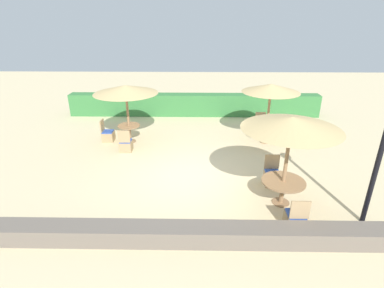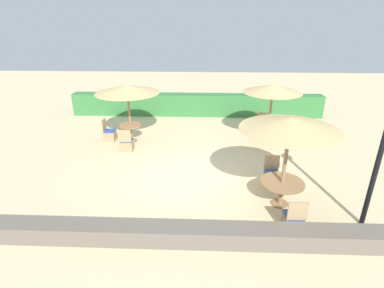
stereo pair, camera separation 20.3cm
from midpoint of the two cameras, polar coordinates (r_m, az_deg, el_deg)
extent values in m
plane|color=beige|center=(9.94, -0.65, -6.14)|extent=(40.00, 40.00, 0.00)
cube|color=#387A3D|center=(15.89, 0.03, 7.48)|extent=(13.00, 0.70, 1.13)
cube|color=#6B6056|center=(7.23, -1.40, -16.82)|extent=(10.00, 0.56, 0.44)
cylinder|color=black|center=(8.33, 31.02, -4.26)|extent=(0.12, 0.12, 3.00)
cylinder|color=#93704C|center=(8.36, 16.79, -3.63)|extent=(0.10, 0.10, 2.48)
cone|color=tan|center=(7.93, 17.74, 3.86)|extent=(2.56, 2.56, 0.32)
cylinder|color=#93704C|center=(8.96, 15.88, -10.63)|extent=(0.48, 0.48, 0.03)
cylinder|color=#93704C|center=(8.79, 16.11, -8.89)|extent=(0.12, 0.12, 0.67)
cylinder|color=#93704C|center=(8.61, 16.37, -6.88)|extent=(1.19, 1.19, 0.04)
cube|color=tan|center=(9.70, 14.39, -6.42)|extent=(0.46, 0.46, 0.40)
cube|color=#2D4CA8|center=(9.59, 14.52, -5.25)|extent=(0.42, 0.42, 0.05)
cube|color=tan|center=(9.65, 14.41, -3.27)|extent=(0.46, 0.04, 0.48)
cube|color=tan|center=(8.02, 18.26, -13.81)|extent=(0.46, 0.46, 0.40)
cube|color=#2D4CA8|center=(7.89, 18.46, -12.50)|extent=(0.42, 0.42, 0.05)
cube|color=tan|center=(7.58, 19.16, -11.78)|extent=(0.46, 0.04, 0.48)
cylinder|color=#93704C|center=(12.53, 13.85, 5.39)|extent=(0.10, 0.10, 2.37)
cone|color=tan|center=(12.25, 14.35, 10.31)|extent=(2.28, 2.28, 0.32)
cylinder|color=#93704C|center=(12.92, 13.36, 0.46)|extent=(0.48, 0.48, 0.03)
cylinder|color=#93704C|center=(12.81, 13.50, 1.79)|extent=(0.12, 0.12, 0.67)
cylinder|color=#93704C|center=(12.68, 13.64, 3.29)|extent=(1.02, 1.02, 0.04)
cube|color=tan|center=(13.75, 12.46, 2.78)|extent=(0.46, 0.46, 0.40)
cube|color=#2D4CA8|center=(13.68, 12.54, 3.66)|extent=(0.42, 0.42, 0.05)
cube|color=tan|center=(13.79, 12.48, 4.99)|extent=(0.46, 0.04, 0.48)
cube|color=tan|center=(13.15, 17.63, 1.26)|extent=(0.46, 0.46, 0.40)
cube|color=#2D4CA8|center=(13.08, 17.75, 2.17)|extent=(0.42, 0.42, 0.05)
cube|color=tan|center=(13.05, 18.78, 3.24)|extent=(0.04, 0.46, 0.48)
cylinder|color=#93704C|center=(12.51, -12.56, 5.35)|extent=(0.10, 0.10, 2.31)
cone|color=tan|center=(12.23, -13.00, 10.13)|extent=(2.55, 2.55, 0.32)
cylinder|color=#93704C|center=(12.90, -12.13, 0.53)|extent=(0.48, 0.48, 0.03)
cylinder|color=#93704C|center=(12.77, -12.25, 1.89)|extent=(0.12, 0.12, 0.69)
cylinder|color=#93704C|center=(12.65, -12.39, 3.43)|extent=(0.91, 0.91, 0.04)
cube|color=tan|center=(13.11, -16.07, 1.37)|extent=(0.46, 0.46, 0.40)
cube|color=#2D4CA8|center=(13.03, -16.18, 2.29)|extent=(0.42, 0.42, 0.05)
cube|color=tan|center=(13.01, -17.19, 3.38)|extent=(0.04, 0.46, 0.48)
cube|color=tan|center=(11.96, -12.91, -0.41)|extent=(0.46, 0.46, 0.40)
cube|color=#2D4CA8|center=(11.88, -13.00, 0.58)|extent=(0.42, 0.42, 0.05)
cube|color=tan|center=(11.59, -13.35, 1.39)|extent=(0.46, 0.04, 0.48)
camera|label=1|loc=(0.10, -90.58, -0.25)|focal=28.00mm
camera|label=2|loc=(0.10, 89.42, 0.25)|focal=28.00mm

